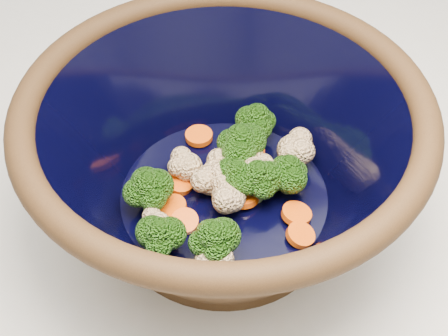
{
  "coord_description": "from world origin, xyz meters",
  "views": [
    {
      "loc": [
        -0.24,
        -0.27,
        1.37
      ],
      "look_at": [
        -0.08,
        0.07,
        0.97
      ],
      "focal_mm": 50.0,
      "sensor_mm": 36.0,
      "label": 1
    }
  ],
  "objects": [
    {
      "name": "mixing_bowl",
      "position": [
        -0.08,
        0.07,
        0.98
      ],
      "size": [
        0.39,
        0.39,
        0.15
      ],
      "rotation": [
        0.0,
        0.0,
        -0.19
      ],
      "color": "black",
      "rests_on": "counter"
    },
    {
      "name": "vegetable_pile",
      "position": [
        -0.08,
        0.06,
        0.96
      ],
      "size": [
        0.19,
        0.18,
        0.05
      ],
      "color": "#608442",
      "rests_on": "mixing_bowl"
    }
  ]
}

